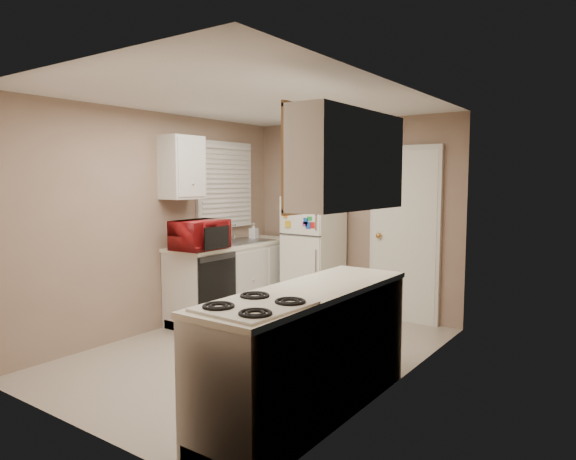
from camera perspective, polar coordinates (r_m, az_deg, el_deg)
The scene contains 19 objects.
floor at distance 5.12m, azimuth -3.33°, elevation -13.36°, with size 3.80×3.80×0.00m, color beige.
ceiling at distance 4.90m, azimuth -3.49°, elevation 14.22°, with size 3.80×3.80×0.00m, color white.
wall_left at distance 5.85m, azimuth -14.17°, elevation 0.87°, with size 3.80×3.80×0.00m, color gray.
wall_right at distance 4.14m, azimuth 11.88°, elevation -0.95°, with size 3.80×3.80×0.00m, color gray.
wall_back at distance 6.46m, azimuth 7.21°, elevation 1.43°, with size 2.80×2.80×0.00m, color gray.
wall_front at distance 3.60m, azimuth -22.71°, elevation -2.24°, with size 2.80×2.80×0.00m, color gray.
left_counter at distance 6.36m, azimuth -6.03°, elevation -5.44°, with size 0.60×1.80×0.90m, color silver.
dishwasher at distance 5.73m, azimuth -7.84°, elevation -6.29°, with size 0.03×0.58×0.72m, color black.
sink at distance 6.41m, azimuth -5.19°, elevation -1.64°, with size 0.54×0.74×0.16m, color gray.
microwave at distance 5.68m, azimuth -9.76°, elevation -0.69°, with size 0.33×0.59×0.39m, color maroon.
soap_bottle at distance 6.65m, azimuth -3.83°, elevation -0.14°, with size 0.09×0.09×0.21m, color white.
window_blinds at distance 6.53m, azimuth -6.98°, elevation 4.99°, with size 0.10×0.98×1.08m, color silver.
upper_cabinet_left at distance 5.86m, azimuth -11.71°, elevation 6.81°, with size 0.30×0.45×0.70m, color silver.
refrigerator at distance 6.39m, azimuth 2.84°, elevation -2.80°, with size 0.60×0.59×1.46m, color white.
cabinet_over_fridge at distance 6.52m, azimuth 3.53°, elevation 8.54°, with size 0.70×0.30×0.40m, color silver.
interior_door at distance 6.14m, azimuth 12.78°, elevation -0.57°, with size 0.86×0.06×2.08m, color white.
right_counter at distance 3.75m, azimuth 2.27°, elevation -13.28°, with size 0.60×2.00×0.90m, color silver.
stove at distance 3.29m, azimuth -3.63°, elevation -17.21°, with size 0.52×0.64×0.78m, color white.
upper_cabinet_right at distance 3.74m, azimuth 6.84°, elevation 7.64°, with size 0.30×1.20×0.70m, color silver.
Camera 1 is at (3.04, -3.78, 1.66)m, focal length 32.00 mm.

